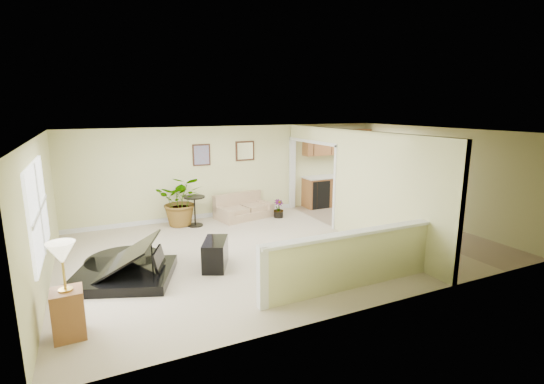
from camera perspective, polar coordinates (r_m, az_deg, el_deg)
name	(u,v)px	position (r m, az deg, el deg)	size (l,w,h in m)	color
floor	(283,246)	(8.75, 1.55, -7.87)	(9.00, 9.00, 0.00)	tan
back_wall	(235,171)	(11.12, -5.39, 3.07)	(9.00, 0.04, 2.50)	#CACA8A
front_wall	(375,229)	(5.97, 14.74, -5.27)	(9.00, 0.04, 2.50)	#CACA8A
left_wall	(41,215)	(7.58, -30.44, -2.87)	(0.04, 6.00, 2.50)	#CACA8A
right_wall	(437,176)	(11.15, 22.74, 2.19)	(0.04, 6.00, 2.50)	#CACA8A
ceiling	(283,132)	(8.24, 1.65, 8.70)	(9.00, 6.00, 0.04)	white
kitchen_vinyl	(394,228)	(10.48, 17.19, -4.99)	(2.70, 6.00, 0.01)	tan
interior_partition	(346,184)	(9.55, 10.60, 1.22)	(0.18, 5.99, 2.50)	#CACA8A
pony_half_wall	(349,259)	(6.77, 11.07, -9.55)	(3.42, 0.22, 1.00)	#CACA8A
left_window	(38,210)	(7.05, -30.83, -2.26)	(0.05, 2.15, 1.45)	white
wall_art_left	(201,155)	(10.74, -10.17, 5.31)	(0.48, 0.04, 0.58)	#3B2115
wall_mirror	(245,151)	(11.12, -3.93, 5.96)	(0.55, 0.04, 0.55)	#3B2115
kitchen_cabinets	(335,177)	(12.39, 9.10, 2.12)	(2.36, 0.65, 2.33)	brown
piano	(118,242)	(7.54, -21.40, -6.81)	(2.31, 2.28, 1.56)	black
piano_bench	(215,254)	(7.66, -8.21, -8.85)	(0.41, 0.80, 0.54)	black
loveseat	(243,206)	(10.95, -4.19, -1.99)	(1.68, 1.16, 0.86)	tan
accent_table	(195,207)	(10.27, -11.13, -2.15)	(0.54, 0.54, 0.78)	black
palm_plant	(182,201)	(10.37, -12.97, -1.27)	(1.47, 1.38, 1.31)	black
small_plant	(279,210)	(10.92, 0.95, -2.61)	(0.32, 0.32, 0.50)	black
lamp_stand	(67,298)	(5.96, -27.60, -13.43)	(0.40, 0.40, 1.32)	brown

